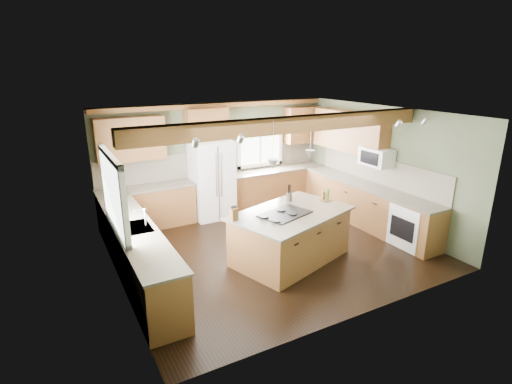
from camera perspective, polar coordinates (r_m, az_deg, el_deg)
floor at (r=7.86m, az=1.97°, el=-8.00°), size 5.60×5.60×0.00m
ceiling at (r=7.13m, az=2.19°, el=11.18°), size 5.60×5.60×0.00m
wall_back at (r=9.56m, az=-5.61°, el=4.87°), size 5.60×0.00×5.60m
wall_left at (r=6.50m, az=-19.73°, el=-2.32°), size 0.00×5.00×5.00m
wall_right at (r=9.10m, az=17.45°, el=3.48°), size 0.00×5.00×5.00m
ceiling_beam at (r=6.68m, az=4.68°, el=9.56°), size 5.55×0.26×0.26m
soffit_trim at (r=9.27m, az=-5.59°, el=12.24°), size 5.55×0.20×0.10m
backsplash_back at (r=9.57m, az=-5.56°, el=4.32°), size 5.58×0.03×0.58m
backsplash_right at (r=9.15m, az=17.11°, el=2.99°), size 0.03×3.70×0.58m
base_cab_back_left at (r=8.99m, az=-15.22°, el=-2.22°), size 2.02×0.60×0.88m
counter_back_left at (r=8.85m, az=-15.45°, el=0.58°), size 2.06×0.64×0.04m
base_cab_back_right at (r=10.18m, az=2.93°, el=0.72°), size 2.62×0.60×0.88m
counter_back_right at (r=10.06m, az=2.97°, el=3.23°), size 2.66×0.64×0.04m
base_cab_left at (r=6.91m, az=-16.59°, el=-8.53°), size 0.60×3.70×0.88m
counter_left at (r=6.73m, az=-16.93°, el=-5.01°), size 0.64×3.74×0.04m
base_cab_right at (r=9.17m, az=15.43°, el=-1.86°), size 0.60×3.70×0.88m
counter_right at (r=9.03m, az=15.66°, el=0.89°), size 0.64×3.74×0.04m
upper_cab_back_left at (r=8.69m, az=-17.50°, el=7.23°), size 1.40×0.35×0.90m
upper_cab_over_fridge at (r=9.13m, az=-7.08°, el=9.65°), size 0.96×0.35×0.70m
upper_cab_right at (r=9.49m, az=13.17°, el=8.40°), size 0.35×2.20×0.90m
upper_cab_back_corner at (r=10.39m, az=6.56°, el=9.52°), size 0.90×0.35×0.90m
window_left at (r=6.47m, az=-19.85°, el=-0.08°), size 0.04×1.60×1.05m
window_back at (r=9.98m, az=0.51°, el=6.97°), size 1.10×0.04×1.00m
sink at (r=6.72m, az=-16.93°, el=-4.97°), size 0.50×0.65×0.03m
faucet at (r=6.70m, az=-15.55°, el=-3.58°), size 0.02×0.02×0.28m
dishwasher at (r=5.79m, az=-13.56°, el=-13.78°), size 0.60×0.60×0.84m
oven at (r=8.35m, az=21.51°, el=-4.50°), size 0.60×0.72×0.84m
microwave at (r=8.86m, az=16.83°, el=4.82°), size 0.40×0.70×0.38m
pendant_left at (r=6.46m, az=2.43°, el=4.00°), size 0.18×0.18×0.16m
pendant_right at (r=7.22m, az=7.73°, el=5.32°), size 0.18×0.18×0.16m
refrigerator at (r=9.21m, az=-6.32°, el=1.77°), size 0.90×0.74×1.80m
island at (r=7.29m, az=4.91°, el=-6.39°), size 2.28×1.77×0.88m
island_top at (r=7.12m, az=5.01°, el=-3.01°), size 2.45×1.94×0.04m
cooktop at (r=6.99m, az=4.15°, el=-3.13°), size 1.00×0.81×0.02m
knife_block at (r=6.69m, az=-3.18°, el=-3.19°), size 0.14×0.12×0.21m
utensil_crock at (r=7.66m, az=4.77°, el=-0.74°), size 0.14×0.14×0.15m
bottle_tray at (r=7.78m, az=9.92°, el=-0.42°), size 0.32×0.32×0.21m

